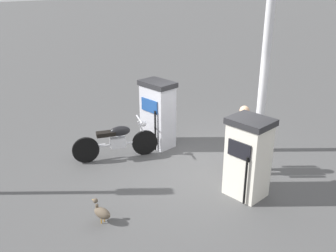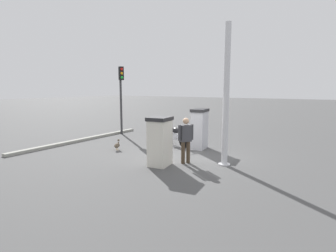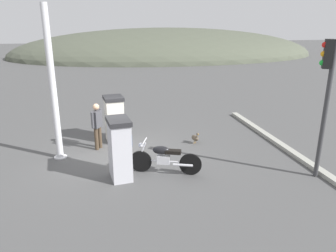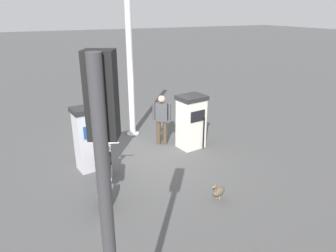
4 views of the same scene
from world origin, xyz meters
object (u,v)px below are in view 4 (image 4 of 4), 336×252
object	(u,v)px
roadside_traffic_light	(107,189)
fuel_pump_far	(191,122)
wandering_duck	(219,191)
fuel_pump_near	(92,138)
motorcycle_near_pump	(107,172)
canopy_support_pole	(130,68)
attendant_person	(162,117)

from	to	relation	value
roadside_traffic_light	fuel_pump_far	bearing A→B (deg)	142.72
wandering_duck	roadside_traffic_light	size ratio (longest dim) A/B	0.12
fuel_pump_near	fuel_pump_far	size ratio (longest dim) A/B	1.04
fuel_pump_near	roadside_traffic_light	distance (m)	5.60
wandering_duck	motorcycle_near_pump	bearing A→B (deg)	-126.33
motorcycle_near_pump	wandering_duck	distance (m)	2.58
motorcycle_near_pump	roadside_traffic_light	world-z (taller)	roadside_traffic_light
roadside_traffic_light	canopy_support_pole	distance (m)	7.57
motorcycle_near_pump	roadside_traffic_light	size ratio (longest dim) A/B	0.53
wandering_duck	roadside_traffic_light	world-z (taller)	roadside_traffic_light
fuel_pump_far	motorcycle_near_pump	size ratio (longest dim) A/B	0.84
attendant_person	roadside_traffic_light	size ratio (longest dim) A/B	0.42
motorcycle_near_pump	canopy_support_pole	size ratio (longest dim) A/B	0.42
roadside_traffic_light	fuel_pump_near	bearing A→B (deg)	169.27
fuel_pump_near	fuel_pump_far	bearing A→B (deg)	90.00
wandering_duck	roadside_traffic_light	distance (m)	4.61
fuel_pump_far	roadside_traffic_light	size ratio (longest dim) A/B	0.44
wandering_duck	canopy_support_pole	size ratio (longest dim) A/B	0.10
fuel_pump_far	wandering_duck	size ratio (longest dim) A/B	3.69
fuel_pump_far	canopy_support_pole	distance (m)	2.59
fuel_pump_near	canopy_support_pole	xyz separation A→B (m)	(-1.79, 1.78, 1.37)
wandering_duck	roadside_traffic_light	bearing A→B (deg)	-51.07
motorcycle_near_pump	roadside_traffic_light	distance (m)	4.64
fuel_pump_far	attendant_person	distance (m)	0.92
canopy_support_pole	wandering_duck	bearing A→B (deg)	4.09
fuel_pump_near	wandering_duck	distance (m)	3.52
fuel_pump_far	wandering_duck	world-z (taller)	fuel_pump_far
wandering_duck	fuel_pump_far	bearing A→B (deg)	161.91
motorcycle_near_pump	wandering_duck	bearing A→B (deg)	53.67
fuel_pump_far	roadside_traffic_light	xyz separation A→B (m)	(5.25, -3.99, 1.71)
motorcycle_near_pump	fuel_pump_near	bearing A→B (deg)	-178.52
wandering_duck	canopy_support_pole	bearing A→B (deg)	-175.91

